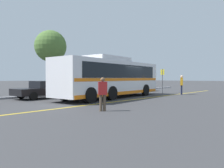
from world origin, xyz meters
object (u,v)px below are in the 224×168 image
Objects in this scene: parked_car_1 at (45,89)px; pedestrian_1 at (103,92)px; parked_car_2 at (101,86)px; pedestrian_0 at (182,84)px; transit_bus at (112,77)px; tree_0 at (51,46)px; bus_stop_sign at (162,78)px; parked_car_3 at (138,85)px.

parked_car_1 is 8.29m from pedestrian_1.
parked_car_2 is 7.72m from pedestrian_0.
tree_0 is (0.40, 9.58, 3.42)m from transit_bus.
pedestrian_1 is 13.19m from bus_stop_sign.
parked_car_1 is at bearing -116.39° from bus_stop_sign.
parked_car_1 is 11.66m from bus_stop_sign.
transit_bus is at bearing -92.40° from tree_0.
parked_car_2 is 0.60× the size of tree_0.
bus_stop_sign is (0.18, 2.15, 0.53)m from pedestrian_0.
transit_bus is 7.14m from pedestrian_1.
parked_car_1 is 1.92× the size of bus_stop_sign.
bus_stop_sign is (-0.96, -3.76, 0.81)m from parked_car_3.
bus_stop_sign is at bearing -114.11° from parked_car_1.
parked_car_3 is 6.03m from pedestrian_0.
parked_car_3 is (8.01, 3.25, -0.88)m from transit_bus.
bus_stop_sign is at bearing 80.29° from transit_bus.
parked_car_3 reaches higher than parked_car_2.
pedestrian_0 is 2.22m from bus_stop_sign.
pedestrian_0 is at bearing -10.44° from bus_stop_sign.
parked_car_2 is at bearing 141.22° from transit_bus.
pedestrian_0 is at bearing -123.73° from parked_car_1.
bus_stop_sign is 0.37× the size of tree_0.
pedestrian_0 is at bearing -62.16° from tree_0.
parked_car_1 is at bearing -125.31° from tree_0.
tree_0 is at bearing -72.42° from pedestrian_1.
bus_stop_sign reaches higher than pedestrian_1.
parked_car_3 is 0.70× the size of tree_0.
transit_bus is at bearing -136.79° from parked_car_1.
tree_0 is at bearing 22.05° from parked_car_2.
parked_car_1 is 12.40m from pedestrian_0.
parked_car_1 is 3.00× the size of pedestrian_1.
pedestrian_0 is 1.14× the size of pedestrian_1.
pedestrian_0 reaches higher than parked_car_2.
parked_car_1 is at bearing -61.42° from pedestrian_1.
pedestrian_1 is 0.23× the size of tree_0.
parked_car_1 is 2.64× the size of pedestrian_0.
pedestrian_1 is (-12.37, -1.82, -0.14)m from pedestrian_0.
bus_stop_sign is (12.56, 3.97, 0.67)m from pedestrian_1.
transit_bus is 2.32× the size of parked_car_1.
transit_bus is 6.13× the size of pedestrian_0.
pedestrian_1 is (-7.88, -8.09, 0.16)m from parked_car_2.
parked_car_3 is 10.79m from tree_0.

